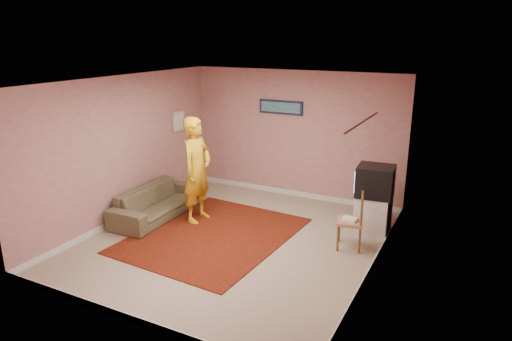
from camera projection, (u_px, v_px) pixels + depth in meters
The scene contains 26 objects.
ground at pixel (235, 241), 7.53m from camera, with size 5.00×5.00×0.00m, color tan.
wall_back at pixel (294, 135), 9.29m from camera, with size 4.50×0.02×2.60m, color tan.
wall_front at pixel (121, 221), 5.02m from camera, with size 4.50×0.02×2.60m, color tan.
wall_left at pixel (124, 149), 8.13m from camera, with size 0.02×5.00×2.60m, color tan.
wall_right at pixel (378, 186), 6.18m from camera, with size 0.02×5.00×2.60m, color tan.
ceiling at pixel (233, 81), 6.78m from camera, with size 4.50×5.00×0.02m, color silver.
baseboard_back at pixel (293, 193), 9.64m from camera, with size 4.50×0.02×0.10m, color silver.
baseboard_front at pixel (131, 318), 5.39m from camera, with size 4.50×0.02×0.10m, color silver.
baseboard_left at pixel (130, 214), 8.49m from camera, with size 0.02×5.00×0.10m, color silver.
baseboard_right at pixel (371, 268), 6.54m from camera, with size 0.02×5.00×0.10m, color silver.
window at pixel (361, 195), 5.37m from camera, with size 0.01×1.10×1.50m, color black.
curtain_sheer at pixel (356, 215), 5.30m from camera, with size 0.01×0.75×2.10m, color white.
curtain_floral at pixel (369, 197), 5.91m from camera, with size 0.01×0.35×2.10m, color beige.
curtain_rod at pixel (363, 122), 5.14m from camera, with size 0.02×0.02×1.40m, color brown.
picture_back at pixel (281, 107), 9.23m from camera, with size 0.95×0.04×0.28m.
picture_left at pixel (179, 121), 9.41m from camera, with size 0.04×0.38×0.42m.
area_rug at pixel (214, 235), 7.72m from camera, with size 2.34×2.93×0.02m, color #320805.
tv_cabinet at pixel (373, 215), 7.67m from camera, with size 0.55×0.50×0.69m, color silver.
crt_tv at pixel (375, 181), 7.50m from camera, with size 0.64×0.58×0.51m.
chair_a at pixel (372, 193), 7.96m from camera, with size 0.54×0.53×0.54m.
dvd_player at pixel (371, 197), 7.98m from camera, with size 0.33×0.24×0.06m, color #ABABB0.
blue_throw at pixel (375, 179), 8.07m from camera, with size 0.37×0.05×0.38m, color #99C4FA.
chair_b at pixel (350, 215), 7.14m from camera, with size 0.48×0.49×0.49m.
game_console at pixel (350, 219), 7.16m from camera, with size 0.22×0.16×0.04m, color white.
sofa at pixel (157, 202), 8.44m from camera, with size 1.95×0.76×0.57m, color brown.
person at pixel (197, 170), 8.10m from camera, with size 0.69×0.46×1.91m, color gold.
Camera 1 is at (3.43, -5.97, 3.27)m, focal length 32.00 mm.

